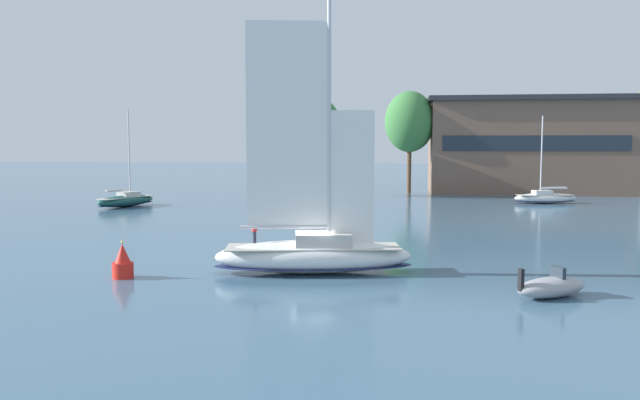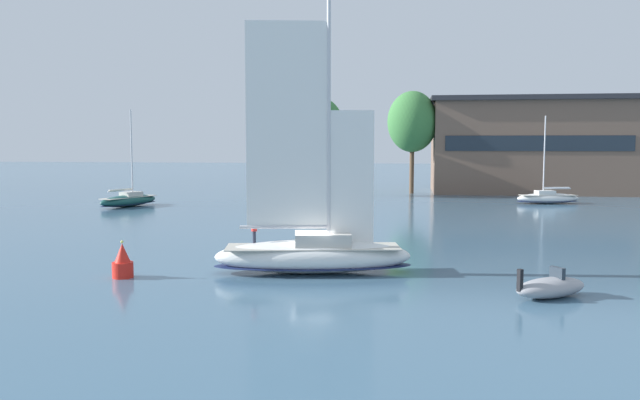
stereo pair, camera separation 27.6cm
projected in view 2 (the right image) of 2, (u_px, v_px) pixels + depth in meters
ground_plane at (313, 273)px, 36.40m from camera, size 400.00×400.00×0.00m
waterfront_building at (528, 145)px, 95.61m from camera, size 30.10×15.61×14.42m
tree_shore_left at (412, 122)px, 93.13m from camera, size 7.44×7.44×15.31m
tree_shore_center at (320, 127)px, 89.08m from camera, size 6.81×6.81×14.02m
sailboat_main at (313, 252)px, 36.29m from camera, size 11.94×5.18×15.86m
sailboat_moored_near_marina at (548, 198)px, 77.97m from camera, size 8.24×3.82×10.94m
sailboat_moored_mid_channel at (129, 200)px, 74.45m from camera, size 5.41×8.65×11.54m
motor_tender at (550, 287)px, 30.52m from camera, size 4.35×3.59×1.58m
channel_buoy at (123, 263)px, 35.03m from camera, size 1.17×1.17×2.11m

